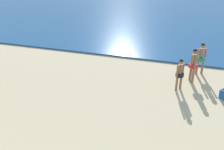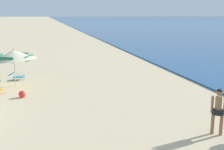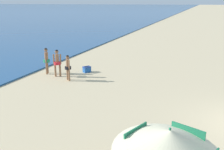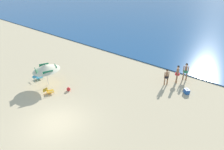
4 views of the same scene
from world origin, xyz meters
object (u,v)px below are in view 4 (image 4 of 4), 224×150
(beach_ball, at_px, (69,89))
(person_wading_in, at_px, (186,70))
(lounge_chair_beside_umbrella, at_px, (48,91))
(person_standing_near_shore, at_px, (167,76))
(person_standing_beside, at_px, (178,73))
(cooler_box, at_px, (187,91))
(beach_umbrella_striped_main, at_px, (46,67))
(lounge_chair_under_umbrella, at_px, (38,77))

(beach_ball, bearing_deg, person_wading_in, 51.49)
(lounge_chair_beside_umbrella, distance_m, person_standing_near_shore, 10.61)
(person_standing_near_shore, bearing_deg, lounge_chair_beside_umbrella, -130.90)
(person_standing_beside, distance_m, beach_ball, 10.10)
(person_standing_beside, relative_size, cooler_box, 2.88)
(beach_umbrella_striped_main, height_order, lounge_chair_under_umbrella, beach_umbrella_striped_main)
(beach_umbrella_striped_main, bearing_deg, person_wading_in, 44.65)
(cooler_box, bearing_deg, person_standing_beside, 139.94)
(lounge_chair_under_umbrella, bearing_deg, lounge_chair_beside_umbrella, -15.48)
(person_standing_beside, bearing_deg, lounge_chair_beside_umbrella, -129.55)
(person_wading_in, distance_m, beach_ball, 11.13)
(beach_umbrella_striped_main, relative_size, person_standing_near_shore, 2.20)
(beach_umbrella_striped_main, height_order, person_wading_in, beach_umbrella_striped_main)
(person_standing_near_shore, height_order, beach_ball, person_standing_near_shore)
(lounge_chair_beside_umbrella, relative_size, beach_ball, 3.01)
(cooler_box, relative_size, beach_ball, 1.80)
(lounge_chair_beside_umbrella, distance_m, person_wading_in, 12.81)
(lounge_chair_beside_umbrella, bearing_deg, beach_umbrella_striped_main, 147.01)
(beach_umbrella_striped_main, bearing_deg, cooler_box, 33.08)
(person_wading_in, bearing_deg, cooler_box, -62.95)
(beach_umbrella_striped_main, bearing_deg, lounge_chair_under_umbrella, -176.90)
(person_wading_in, relative_size, beach_ball, 5.12)
(beach_umbrella_striped_main, xyz_separation_m, beach_ball, (2.37, 0.49, -1.57))
(beach_umbrella_striped_main, distance_m, person_standing_beside, 12.09)
(person_standing_near_shore, xyz_separation_m, beach_ball, (-5.99, -6.59, -0.74))
(person_standing_near_shore, distance_m, cooler_box, 2.25)
(lounge_chair_beside_umbrella, xyz_separation_m, beach_ball, (0.95, 1.41, -0.11))
(person_standing_near_shore, xyz_separation_m, cooler_box, (2.12, -0.25, -0.71))
(beach_umbrella_striped_main, relative_size, beach_ball, 10.26)
(lounge_chair_beside_umbrella, distance_m, beach_ball, 1.70)
(lounge_chair_beside_umbrella, bearing_deg, beach_ball, 56.23)
(person_wading_in, bearing_deg, person_standing_near_shore, -113.76)
(cooler_box, bearing_deg, person_standing_near_shore, 173.16)
(lounge_chair_under_umbrella, distance_m, beach_ball, 4.02)
(lounge_chair_under_umbrella, relative_size, person_standing_beside, 0.55)
(beach_umbrella_striped_main, bearing_deg, lounge_chair_beside_umbrella, -32.99)
(lounge_chair_under_umbrella, distance_m, lounge_chair_beside_umbrella, 3.15)
(cooler_box, bearing_deg, lounge_chair_beside_umbrella, -139.42)
(person_standing_beside, bearing_deg, cooler_box, -40.06)
(person_standing_beside, bearing_deg, person_wading_in, 70.39)
(beach_umbrella_striped_main, relative_size, cooler_box, 5.71)
(lounge_chair_under_umbrella, xyz_separation_m, person_wading_in, (10.89, 9.26, 0.73))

